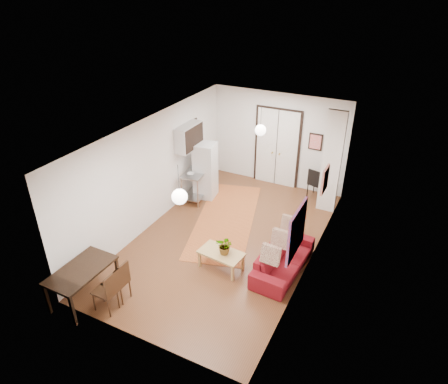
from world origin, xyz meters
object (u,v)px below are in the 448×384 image
at_px(coffee_table, 221,254).
at_px(fridge, 205,171).
at_px(dining_chair_near, 118,276).
at_px(dining_chair_far, 109,284).
at_px(sofa, 283,259).
at_px(kitchen_counter, 197,180).
at_px(dining_table, 81,273).
at_px(black_side_chair, 318,179).

distance_m(coffee_table, fridge, 3.43).
height_order(dining_chair_near, dining_chair_far, same).
height_order(coffee_table, fridge, fridge).
bearing_deg(coffee_table, sofa, 24.55).
xyz_separation_m(coffee_table, kitchen_counter, (-2.13, 2.59, 0.18)).
xyz_separation_m(sofa, dining_table, (-3.32, -2.68, 0.38)).
distance_m(dining_table, black_side_chair, 7.10).
bearing_deg(dining_chair_far, black_side_chair, 159.01).
relative_size(fridge, black_side_chair, 1.79).
xyz_separation_m(fridge, dining_chair_far, (0.48, -4.80, -0.30)).
height_order(coffee_table, dining_table, dining_table).
bearing_deg(black_side_chair, dining_chair_near, 83.29).
bearing_deg(sofa, fridge, 58.89).
bearing_deg(black_side_chair, fridge, 42.40).
height_order(dining_table, dining_chair_far, dining_chair_far).
bearing_deg(dining_chair_far, fridge, -173.68).
relative_size(coffee_table, kitchen_counter, 0.86).
distance_m(coffee_table, black_side_chair, 4.42).
height_order(dining_chair_far, black_side_chair, black_side_chair).
xyz_separation_m(dining_table, dining_chair_far, (0.60, 0.09, -0.13)).
bearing_deg(kitchen_counter, dining_table, -97.12).
bearing_deg(dining_chair_near, dining_chair_far, 0.58).
relative_size(sofa, kitchen_counter, 1.65).
bearing_deg(dining_chair_far, sofa, 134.08).
xyz_separation_m(coffee_table, fridge, (-1.94, 2.80, 0.45)).
bearing_deg(sofa, black_side_chair, 7.18).
bearing_deg(dining_table, dining_chair_far, 8.80).
bearing_deg(coffee_table, dining_table, -134.42).
bearing_deg(coffee_table, kitchen_counter, 129.42).
bearing_deg(dining_chair_far, dining_chair_near, -179.42).
distance_m(dining_chair_near, black_side_chair, 6.52).
distance_m(sofa, kitchen_counter, 3.96).
xyz_separation_m(coffee_table, dining_table, (-2.06, -2.10, 0.29)).
bearing_deg(fridge, coffee_table, -63.26).
xyz_separation_m(sofa, dining_chair_near, (-2.72, -2.32, 0.25)).
distance_m(sofa, black_side_chair, 3.73).
height_order(fridge, dining_chair_near, fridge).
height_order(kitchen_counter, dining_table, kitchen_counter).
height_order(coffee_table, black_side_chair, black_side_chair).
height_order(coffee_table, dining_chair_near, dining_chair_near).
xyz_separation_m(kitchen_counter, dining_chair_far, (0.67, -4.60, -0.03)).
xyz_separation_m(kitchen_counter, dining_table, (0.07, -4.69, 0.10)).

